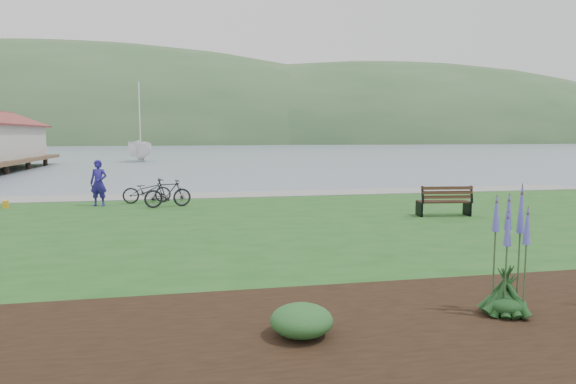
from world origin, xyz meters
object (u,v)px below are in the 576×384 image
at_px(person, 98,179).
at_px(bicycle_a, 147,191).
at_px(sailboat, 141,161).
at_px(park_bench, 445,201).

bearing_deg(person, bicycle_a, 32.41).
bearing_deg(bicycle_a, sailboat, -4.24).
xyz_separation_m(park_bench, sailboat, (-13.40, 46.91, -0.93)).
bearing_deg(bicycle_a, person, 99.34).
bearing_deg(bicycle_a, park_bench, -127.73).
relative_size(park_bench, person, 0.86).
relative_size(park_bench, sailboat, 0.06).
relative_size(person, sailboat, 0.07).
height_order(park_bench, sailboat, sailboat).
distance_m(person, sailboat, 42.01).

